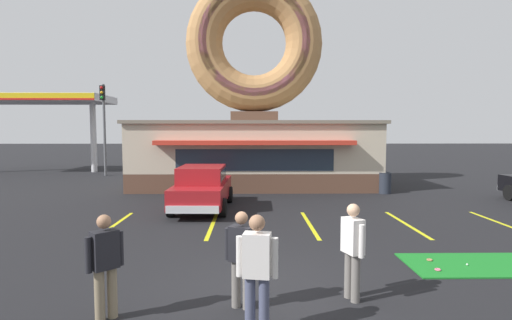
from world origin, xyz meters
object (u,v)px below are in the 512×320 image
(pedestrian_blue_sweater_man, at_px, (105,262))
(trash_bin, at_px, (385,183))
(pedestrian_hooded_kid, at_px, (257,269))
(pedestrian_leather_jacket_man, at_px, (353,247))
(golf_ball, at_px, (467,264))
(car_red, at_px, (202,186))
(traffic_light_pole, at_px, (104,117))
(pedestrian_clipboard_woman, at_px, (242,255))

(pedestrian_blue_sweater_man, distance_m, trash_bin, 14.78)
(pedestrian_hooded_kid, height_order, pedestrian_leather_jacket_man, pedestrian_hooded_kid)
(golf_ball, bearing_deg, car_red, 135.31)
(pedestrian_hooded_kid, bearing_deg, trash_bin, 64.26)
(golf_ball, distance_m, traffic_light_pole, 22.40)
(car_red, bearing_deg, pedestrian_clipboard_woman, -78.87)
(car_red, xyz_separation_m, pedestrian_hooded_kid, (1.85, -9.08, 0.09))
(pedestrian_clipboard_woman, bearing_deg, golf_ball, 21.73)
(pedestrian_blue_sweater_man, bearing_deg, car_red, 86.95)
(golf_ball, xyz_separation_m, trash_bin, (1.58, 9.88, 0.45))
(pedestrian_clipboard_woman, height_order, traffic_light_pole, traffic_light_pole)
(pedestrian_hooded_kid, relative_size, pedestrian_leather_jacket_man, 1.04)
(pedestrian_hooded_kid, height_order, pedestrian_clipboard_woman, pedestrian_hooded_kid)
(golf_ball, xyz_separation_m, pedestrian_leather_jacket_man, (-2.88, -1.61, 0.87))
(trash_bin, relative_size, traffic_light_pole, 0.17)
(golf_ball, relative_size, traffic_light_pole, 0.01)
(pedestrian_blue_sweater_man, height_order, pedestrian_leather_jacket_man, pedestrian_leather_jacket_man)
(golf_ball, xyz_separation_m, pedestrian_clipboard_woman, (-4.76, -1.90, 0.83))
(pedestrian_blue_sweater_man, bearing_deg, pedestrian_leather_jacket_man, 9.43)
(pedestrian_blue_sweater_man, bearing_deg, golf_ball, 18.35)
(car_red, distance_m, pedestrian_hooded_kid, 9.27)
(golf_ball, height_order, car_red, car_red)
(car_red, bearing_deg, pedestrian_blue_sweater_man, -93.05)
(car_red, relative_size, pedestrian_leather_jacket_man, 2.76)
(pedestrian_blue_sweater_man, xyz_separation_m, trash_bin, (8.41, 12.14, -0.40))
(pedestrian_hooded_kid, relative_size, traffic_light_pole, 0.30)
(car_red, relative_size, pedestrian_blue_sweater_man, 2.82)
(pedestrian_blue_sweater_man, distance_m, pedestrian_clipboard_woman, 2.10)
(pedestrian_leather_jacket_man, relative_size, pedestrian_clipboard_woman, 1.04)
(traffic_light_pole, bearing_deg, pedestrian_hooded_kid, -64.91)
(pedestrian_leather_jacket_man, bearing_deg, traffic_light_pole, 120.32)
(car_red, height_order, traffic_light_pole, traffic_light_pole)
(golf_ball, bearing_deg, trash_bin, 80.94)
(golf_ball, relative_size, pedestrian_clipboard_woman, 0.03)
(car_red, height_order, pedestrian_blue_sweater_man, pedestrian_blue_sweater_man)
(golf_ball, height_order, traffic_light_pole, traffic_light_pole)
(pedestrian_hooded_kid, bearing_deg, pedestrian_clipboard_woman, 105.03)
(golf_ball, height_order, pedestrian_leather_jacket_man, pedestrian_leather_jacket_man)
(car_red, height_order, pedestrian_leather_jacket_man, pedestrian_leather_jacket_man)
(pedestrian_blue_sweater_man, bearing_deg, pedestrian_hooded_kid, -12.49)
(pedestrian_blue_sweater_man, distance_m, traffic_light_pole, 20.89)
(pedestrian_clipboard_woman, xyz_separation_m, traffic_light_pole, (-9.12, 19.10, 2.83))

